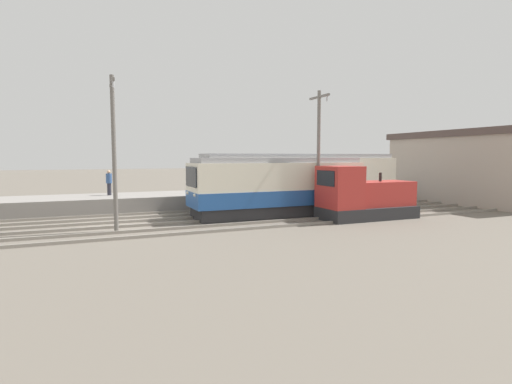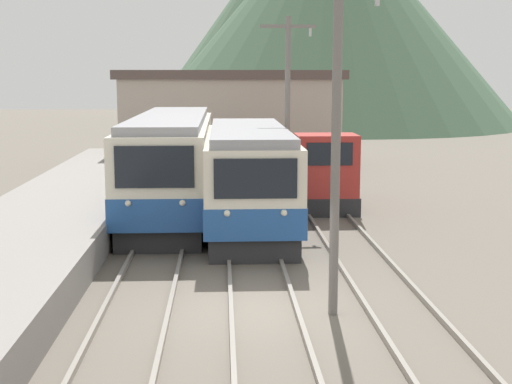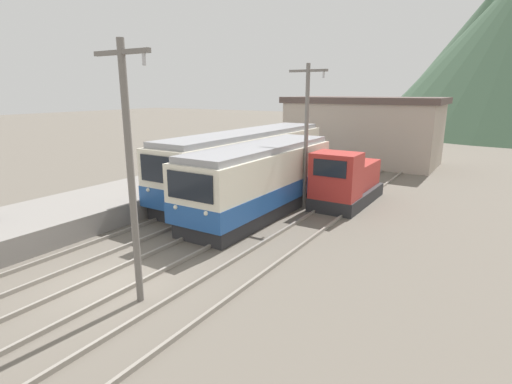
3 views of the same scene
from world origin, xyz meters
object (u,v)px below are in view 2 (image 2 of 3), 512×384
Objects in this scene: shunting_locomotive at (320,176)px; catenary_mast_near at (336,133)px; commuter_train_center at (248,181)px; catenary_mast_mid at (288,109)px; commuter_train_left at (172,167)px.

catenary_mast_near is at bearing -96.49° from shunting_locomotive.
catenary_mast_mid is (1.51, 1.88, 2.34)m from commuter_train_center.
catenary_mast_mid is (-1.49, -2.02, 2.74)m from shunting_locomotive.
commuter_train_center is (2.80, -3.13, -0.11)m from commuter_train_left.
catenary_mast_mid is at bearing -16.19° from commuter_train_left.
catenary_mast_near is 1.00× the size of catenary_mast_mid.
shunting_locomotive is (3.00, 3.90, -0.40)m from commuter_train_center.
catenary_mast_mid is (0.00, 11.11, 0.00)m from catenary_mast_near.
shunting_locomotive is (5.80, 0.77, -0.51)m from commuter_train_left.
shunting_locomotive is 13.49m from catenary_mast_near.
commuter_train_left is at bearing -172.43° from shunting_locomotive.
catenary_mast_mid reaches higher than commuter_train_center.
catenary_mast_near is 11.11m from catenary_mast_mid.
shunting_locomotive is at bearing 52.42° from commuter_train_center.
commuter_train_left is 13.28m from catenary_mast_near.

